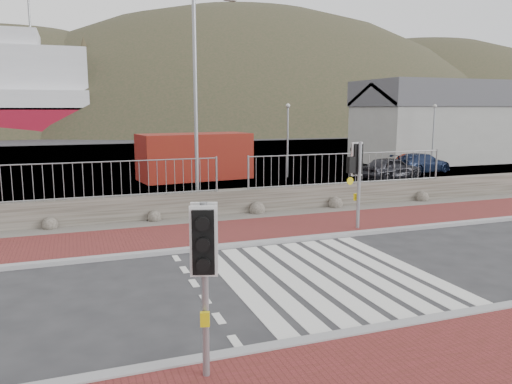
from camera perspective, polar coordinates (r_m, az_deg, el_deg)
name	(u,v)px	position (r m, az deg, el deg)	size (l,w,h in m)	color
ground	(326,275)	(11.85, 7.95, -9.39)	(220.00, 220.00, 0.00)	#28282B
sidewalk_near	(495,383)	(8.15, 25.68, -19.08)	(40.00, 4.00, 0.08)	maroon
sidewalk_far	(258,230)	(15.78, 0.25, -4.36)	(40.00, 3.00, 0.08)	maroon
kerb_near	(406,325)	(9.47, 16.77, -14.33)	(40.00, 0.25, 0.12)	gray
kerb_far	(276,241)	(14.43, 2.33, -5.65)	(40.00, 0.25, 0.12)	gray
zebra_crossing	(326,275)	(11.84, 7.95, -9.36)	(4.62, 5.60, 0.01)	silver
gravel_strip	(238,218)	(17.63, -2.02, -2.93)	(40.00, 1.50, 0.06)	#59544C
stone_wall	(232,202)	(18.29, -2.81, -1.14)	(40.00, 0.60, 0.90)	#49453C
railing	(233,165)	(17.95, -2.70, 3.08)	(18.07, 0.07, 1.22)	gray
quay	(150,161)	(38.33, -12.04, 3.53)	(120.00, 40.00, 0.50)	#4C4C4F
water	(113,137)	(73.06, -16.00, 6.09)	(220.00, 50.00, 0.05)	#3F4C54
harbor_building	(442,121)	(39.10, 20.46, 7.57)	(12.20, 6.20, 5.80)	#9E9E99
hills_backdrop	(144,246)	(102.11, -12.68, -6.05)	(254.00, 90.00, 100.00)	#2A321E
traffic_signal_near	(204,253)	(6.87, -5.93, -6.98)	(0.42, 0.32, 2.57)	gray
traffic_signal_far	(359,166)	(15.87, 11.64, 2.90)	(0.69, 0.30, 2.82)	gray
streetlight	(199,92)	(18.51, -6.54, 11.28)	(1.67, 0.28, 7.85)	gray
shipping_container	(195,156)	(27.60, -7.01, 4.05)	(5.99, 2.50, 2.50)	maroon
car_a	(391,168)	(28.26, 15.17, 2.65)	(1.48, 3.68, 1.25)	black
car_b	(416,163)	(32.02, 17.80, 3.16)	(1.18, 3.38, 1.11)	#5D1A0D
car_c	(421,163)	(31.82, 18.37, 3.17)	(1.67, 4.11, 1.19)	#131E3B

